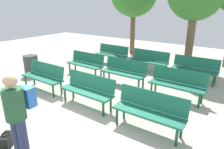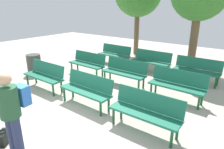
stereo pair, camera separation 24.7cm
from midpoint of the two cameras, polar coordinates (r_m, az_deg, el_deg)
name	(u,v)px [view 2 (the right image)]	position (r m, az deg, el deg)	size (l,w,h in m)	color
ground_plane	(37,131)	(4.94, -19.19, -14.78)	(24.00, 24.00, 0.00)	#B2A899
bench_r0_c0	(45,74)	(6.94, -17.51, 0.09)	(1.60, 0.48, 0.87)	#19664C
bench_r0_c1	(87,88)	(5.56, -5.86, -3.84)	(1.61, 0.51, 0.87)	#19664C
bench_r0_c2	(146,110)	(4.53, 11.12, -9.77)	(1.60, 0.49, 0.87)	#19664C
bench_r1_c0	(88,62)	(8.04, -6.06, 3.49)	(1.61, 0.52, 0.87)	#19664C
bench_r1_c1	(125,71)	(6.97, 4.63, 1.04)	(1.60, 0.48, 0.87)	#19664C
bench_r1_c2	(177,84)	(6.17, 19.11, -2.46)	(1.60, 0.49, 0.87)	#19664C
bench_r2_c0	(115,53)	(9.48, 1.54, 6.02)	(1.61, 0.52, 0.87)	#19664C
bench_r2_c1	(152,60)	(8.49, 11.95, 4.02)	(1.61, 0.51, 0.87)	#19664C
bench_r2_c2	(197,69)	(7.83, 23.77, 1.49)	(1.60, 0.48, 0.87)	#19664C
visitor_with_backpack	(12,111)	(3.86, -24.72, -9.44)	(0.38, 0.55, 1.65)	navy
handbag	(3,137)	(4.74, -27.01, -15.59)	(0.33, 0.37, 0.29)	black
trash_bin	(34,64)	(8.70, -20.42, 2.79)	(0.55, 0.55, 0.78)	#383D38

